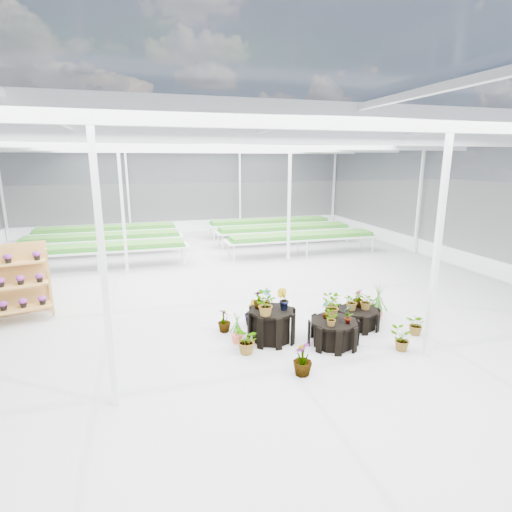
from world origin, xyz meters
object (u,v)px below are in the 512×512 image
object	(u,v)px
shelf_rack	(11,284)
plinth_tall	(272,325)
plinth_mid	(333,333)
plinth_low	(358,318)

from	to	relation	value
shelf_rack	plinth_tall	bearing A→B (deg)	-39.07
plinth_tall	plinth_mid	distance (m)	1.34
plinth_mid	plinth_low	distance (m)	1.22
plinth_tall	plinth_low	size ratio (longest dim) A/B	1.04
plinth_tall	plinth_mid	world-z (taller)	plinth_tall
plinth_low	shelf_rack	bearing A→B (deg)	160.99
plinth_tall	shelf_rack	bearing A→B (deg)	153.74
shelf_rack	plinth_low	bearing A→B (deg)	-31.82
plinth_mid	shelf_rack	xyz separation A→B (m)	(-6.96, 3.44, 0.65)
plinth_mid	shelf_rack	size ratio (longest dim) A/B	0.56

